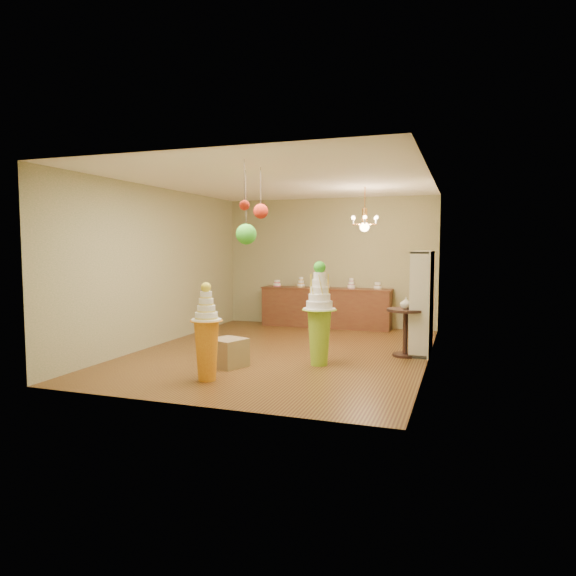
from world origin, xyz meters
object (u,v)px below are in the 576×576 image
(pedestal_orange, at_px, (207,341))
(sideboard, at_px, (326,307))
(pedestal_green, at_px, (319,323))
(round_table, at_px, (405,326))

(pedestal_orange, distance_m, sideboard, 5.14)
(pedestal_green, relative_size, sideboard, 0.54)
(pedestal_green, bearing_deg, pedestal_orange, -131.53)
(sideboard, height_order, round_table, sideboard)
(sideboard, xyz_separation_m, round_table, (2.10, -2.61, 0.05))
(pedestal_green, bearing_deg, round_table, 42.28)
(pedestal_green, xyz_separation_m, round_table, (1.22, 1.11, -0.15))
(sideboard, bearing_deg, round_table, -51.14)
(pedestal_green, relative_size, round_table, 2.01)
(pedestal_green, distance_m, pedestal_orange, 1.89)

